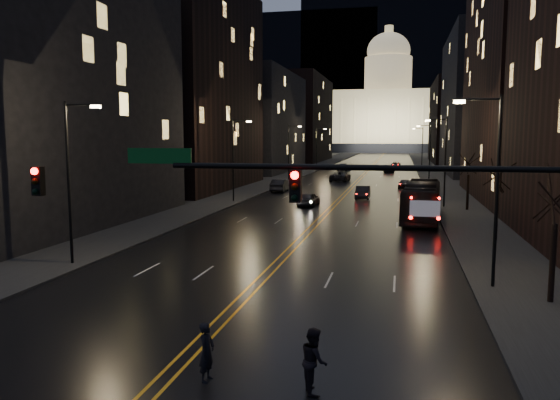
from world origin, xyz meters
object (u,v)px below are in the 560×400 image
Objects in this scene: traffic_signal at (374,204)px; pedestrian_a at (207,352)px; bus at (422,201)px; receding_car_a at (363,192)px; oncoming_car_b at (280,185)px; oncoming_car_a at (308,199)px; pedestrian_b at (314,360)px.

traffic_signal reaches higher than pedestrian_a.
bus is 16.61m from receding_car_a.
traffic_signal is 54.38m from oncoming_car_b.
pedestrian_b is at bearing 103.64° from oncoming_car_a.
oncoming_car_b reaches higher than receding_car_a.
pedestrian_a is at bearing -156.76° from traffic_signal.
bus is at bearing -69.25° from receding_car_a.
traffic_signal reaches higher than bus.
pedestrian_b is (12.92, -54.26, 0.11)m from oncoming_car_b.
oncoming_car_a is (-11.00, 7.46, -0.93)m from bus.
bus is 6.78× the size of pedestrian_a.
traffic_signal is 3.89× the size of receding_car_a.
traffic_signal reaches higher than oncoming_car_a.
pedestrian_a is (-4.65, -2.00, -4.22)m from traffic_signal.
oncoming_car_a is 40.68m from pedestrian_a.
oncoming_car_b is at bearing 16.41° from pedestrian_a.
oncoming_car_a is 15.00m from oncoming_car_b.
receding_car_a is 48.53m from pedestrian_a.
bus is at bearing 149.79° from oncoming_car_a.
oncoming_car_b is 2.69× the size of pedestrian_b.
pedestrian_b is at bearing 102.54° from oncoming_car_b.
oncoming_car_b is 12.41m from receding_car_a.
bus is 6.44× the size of pedestrian_b.
oncoming_car_a is (-8.41, 38.51, -4.37)m from traffic_signal.
pedestrian_b reaches higher than oncoming_car_b.
traffic_signal reaches higher than oncoming_car_b.
pedestrian_b is at bearing -88.19° from receding_car_a.
bus reaches higher than oncoming_car_a.
oncoming_car_a is at bearing -9.66° from pedestrian_b.
pedestrian_a is at bearing 70.65° from pedestrian_b.
receding_car_a is (5.00, 8.00, -0.00)m from oncoming_car_a.
pedestrian_a is (-7.24, -33.05, -0.78)m from bus.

